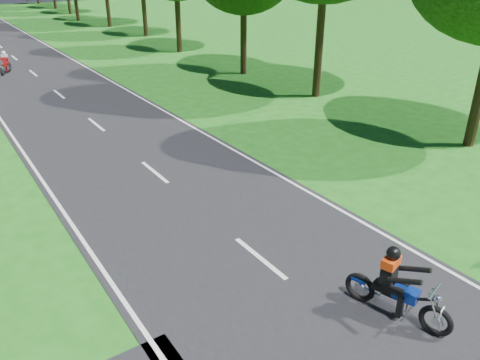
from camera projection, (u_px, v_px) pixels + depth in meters
ground at (317, 305)px, 9.73m from camera, size 160.00×160.00×0.00m
rider_near_blue at (399, 284)px, 9.07m from camera, size 1.12×1.98×1.56m
rider_far_red at (4, 62)px, 28.93m from camera, size 1.19×1.67×1.34m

